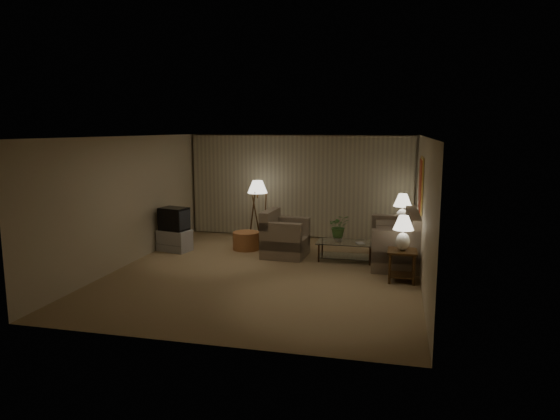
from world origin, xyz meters
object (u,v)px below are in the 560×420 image
(side_table_near, at_px, (402,260))
(table_lamp_far, at_px, (402,206))
(sofa, at_px, (395,243))
(floor_lamp, at_px, (258,209))
(side_table_far, at_px, (401,233))
(coffee_table, at_px, (345,248))
(ottoman, at_px, (246,241))
(armchair, at_px, (285,238))
(tv_cabinet, at_px, (175,240))
(crt_tv, at_px, (174,219))
(vase, at_px, (339,238))
(table_lamp_near, at_px, (403,230))

(side_table_near, height_order, table_lamp_far, table_lamp_far)
(sofa, distance_m, floor_lamp, 3.71)
(side_table_far, bearing_deg, coffee_table, -131.43)
(sofa, relative_size, side_table_far, 3.43)
(ottoman, bearing_deg, table_lamp_far, 13.47)
(armchair, height_order, side_table_far, armchair)
(tv_cabinet, relative_size, crt_tv, 1.17)
(side_table_far, height_order, vase, side_table_far)
(coffee_table, bearing_deg, tv_cabinet, -179.58)
(side_table_near, bearing_deg, table_lamp_far, 90.00)
(side_table_far, xyz_separation_m, table_lamp_near, (-0.00, -2.60, 0.59))
(table_lamp_far, relative_size, vase, 4.51)
(side_table_near, distance_m, coffee_table, 1.73)
(table_lamp_far, height_order, crt_tv, table_lamp_far)
(floor_lamp, relative_size, ottoman, 2.45)
(floor_lamp, bearing_deg, ottoman, -90.82)
(coffee_table, bearing_deg, ottoman, 168.55)
(armchair, relative_size, table_lamp_near, 1.63)
(crt_tv, xyz_separation_m, ottoman, (1.60, 0.52, -0.55))
(side_table_near, relative_size, side_table_far, 1.00)
(side_table_near, relative_size, floor_lamp, 0.39)
(table_lamp_near, bearing_deg, floor_lamp, 142.92)
(side_table_far, bearing_deg, tv_cabinet, -165.14)
(coffee_table, distance_m, tv_cabinet, 4.01)
(coffee_table, height_order, ottoman, ottoman)
(sofa, relative_size, table_lamp_near, 3.12)
(table_lamp_near, bearing_deg, vase, 137.02)
(side_table_far, bearing_deg, ottoman, -166.53)
(crt_tv, bearing_deg, vase, 13.78)
(armchair, distance_m, tv_cabinet, 2.66)
(floor_lamp, bearing_deg, table_lamp_near, -37.08)
(table_lamp_far, bearing_deg, side_table_near, -90.00)
(table_lamp_far, distance_m, tv_cabinet, 5.44)
(armchair, xyz_separation_m, floor_lamp, (-1.04, 1.37, 0.40))
(vase, bearing_deg, table_lamp_far, 45.19)
(armchair, xyz_separation_m, tv_cabinet, (-2.65, -0.12, -0.16))
(ottoman, bearing_deg, side_table_far, 13.47)
(table_lamp_near, distance_m, vase, 1.90)
(sofa, height_order, ottoman, sofa)
(side_table_far, distance_m, ottoman, 3.71)
(side_table_far, xyz_separation_m, ottoman, (-3.60, -0.86, -0.19))
(side_table_far, xyz_separation_m, crt_tv, (-5.20, -1.38, 0.36))
(armchair, relative_size, side_table_near, 1.79)
(armchair, distance_m, table_lamp_near, 2.94)
(sofa, xyz_separation_m, table_lamp_near, (0.15, -1.35, 0.56))
(side_table_far, xyz_separation_m, coffee_table, (-1.19, -1.35, -0.12))
(table_lamp_near, xyz_separation_m, ottoman, (-3.60, 1.74, -0.78))
(crt_tv, distance_m, vase, 3.87)
(coffee_table, height_order, vase, vase)
(sofa, distance_m, coffee_table, 1.06)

